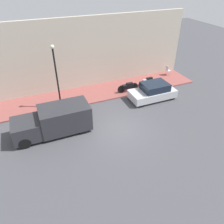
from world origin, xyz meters
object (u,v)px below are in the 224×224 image
parked_car (153,92)px  cafe_chair (168,70)px  scooter_silver (148,82)px  streetlamp (56,72)px  delivery_van (54,121)px  motorcycle_black (128,87)px

parked_car → cafe_chair: size_ratio=3.96×
parked_car → scooter_silver: size_ratio=2.00×
scooter_silver → streetlamp: streetlamp is taller
parked_car → delivery_van: size_ratio=0.77×
motorcycle_black → scooter_silver: 2.08m
parked_car → cafe_chair: bearing=-48.3°
motorcycle_black → scooter_silver: bearing=-86.6°
streetlamp → parked_car: bearing=-101.8°
streetlamp → cafe_chair: (1.87, -11.20, -2.38)m
scooter_silver → cafe_chair: bearing=-64.6°
cafe_chair → streetlamp: bearing=99.5°
delivery_van → scooter_silver: 9.63m
delivery_van → streetlamp: 3.70m
parked_car → motorcycle_black: 2.28m
parked_car → cafe_chair: 5.13m
delivery_van → scooter_silver: bearing=-70.1°
scooter_silver → cafe_chair: size_ratio=1.98×
scooter_silver → streetlamp: 8.42m
scooter_silver → parked_car: bearing=160.6°
motorcycle_black → cafe_chair: cafe_chair is taller
motorcycle_black → streetlamp: bearing=92.4°
parked_car → scooter_silver: 2.03m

